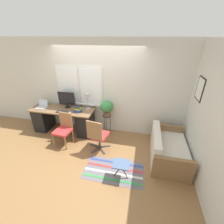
# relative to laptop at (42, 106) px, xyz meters

# --- Properties ---
(ground_plane) EXTENTS (14.00, 14.00, 0.00)m
(ground_plane) POSITION_rel_laptop_xyz_m (1.67, -0.31, -0.82)
(ground_plane) COLOR olive
(wall_back_with_window) EXTENTS (9.00, 0.12, 2.70)m
(wall_back_with_window) POSITION_rel_laptop_xyz_m (1.65, 0.42, 0.53)
(wall_back_with_window) COLOR silver
(wall_back_with_window) RESTS_ON ground_plane
(wall_right_with_picture) EXTENTS (0.08, 9.00, 2.70)m
(wall_right_with_picture) POSITION_rel_laptop_xyz_m (4.21, -0.31, 0.54)
(wall_right_with_picture) COLOR silver
(wall_right_with_picture) RESTS_ON ground_plane
(desk) EXTENTS (1.91, 0.65, 0.77)m
(desk) POSITION_rel_laptop_xyz_m (0.65, 0.02, -0.41)
(desk) COLOR brown
(desk) RESTS_ON ground_plane
(laptop) EXTENTS (0.31, 0.25, 0.22)m
(laptop) POSITION_rel_laptop_xyz_m (0.00, 0.00, 0.00)
(laptop) COLOR #B7B7BC
(laptop) RESTS_ON desk
(monitor) EXTENTS (0.52, 0.17, 0.49)m
(monitor) POSITION_rel_laptop_xyz_m (0.76, 0.17, 0.21)
(monitor) COLOR black
(monitor) RESTS_ON desk
(keyboard) EXTENTS (0.34, 0.15, 0.02)m
(keyboard) POSITION_rel_laptop_xyz_m (0.76, -0.17, -0.04)
(keyboard) COLOR black
(keyboard) RESTS_ON desk
(mouse) EXTENTS (0.04, 0.06, 0.03)m
(mouse) POSITION_rel_laptop_xyz_m (1.00, -0.15, -0.03)
(mouse) COLOR silver
(mouse) RESTS_ON desk
(desk_lamp) EXTENTS (0.14, 0.14, 0.49)m
(desk_lamp) POSITION_rel_laptop_xyz_m (1.40, 0.22, 0.33)
(desk_lamp) COLOR #ADADB2
(desk_lamp) RESTS_ON desk
(book_stack) EXTENTS (0.23, 0.17, 0.18)m
(book_stack) POSITION_rel_laptop_xyz_m (1.19, -0.04, 0.04)
(book_stack) COLOR #2851B2
(book_stack) RESTS_ON desk
(desk_chair_wooden) EXTENTS (0.46, 0.47, 0.88)m
(desk_chair_wooden) POSITION_rel_laptop_xyz_m (0.96, -0.53, -0.34)
(desk_chair_wooden) COLOR olive
(desk_chair_wooden) RESTS_ON ground_plane
(office_chair_swivel) EXTENTS (0.57, 0.57, 0.94)m
(office_chair_swivel) POSITION_rel_laptop_xyz_m (1.94, -0.61, -0.34)
(office_chair_swivel) COLOR #47474C
(office_chair_swivel) RESTS_ON ground_plane
(couch_loveseat) EXTENTS (0.81, 1.36, 0.71)m
(couch_loveseat) POSITION_rel_laptop_xyz_m (3.67, -0.54, -0.56)
(couch_loveseat) COLOR silver
(couch_loveseat) RESTS_ON ground_plane
(plant_stand) EXTENTS (0.25, 0.25, 0.60)m
(plant_stand) POSITION_rel_laptop_xyz_m (1.98, 0.21, -0.29)
(plant_stand) COLOR #333338
(plant_stand) RESTS_ON ground_plane
(potted_plant) EXTENTS (0.38, 0.38, 0.46)m
(potted_plant) POSITION_rel_laptop_xyz_m (1.98, 0.21, 0.05)
(potted_plant) COLOR brown
(potted_plant) RESTS_ON plant_stand
(floor_rug_striped) EXTENTS (1.33, 0.72, 0.01)m
(floor_rug_striped) POSITION_rel_laptop_xyz_m (2.49, -1.22, -0.81)
(floor_rug_striped) COLOR slate
(floor_rug_striped) RESTS_ON ground_plane
(folding_stool) EXTENTS (0.35, 0.29, 0.41)m
(folding_stool) POSITION_rel_laptop_xyz_m (2.68, -1.36, -0.46)
(folding_stool) COLOR slate
(folding_stool) RESTS_ON ground_plane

